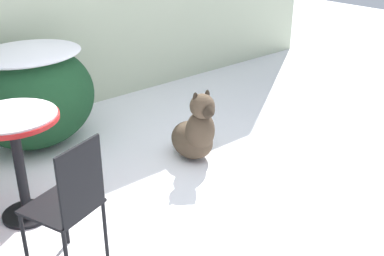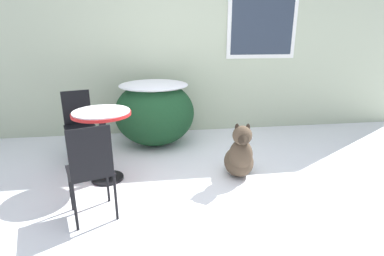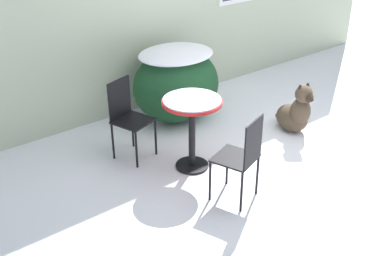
% 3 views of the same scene
% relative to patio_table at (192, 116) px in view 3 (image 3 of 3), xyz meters
% --- Properties ---
extents(ground_plane, '(16.00, 16.00, 0.00)m').
position_rel_patio_table_xyz_m(ground_plane, '(0.96, -0.57, -0.61)').
color(ground_plane, white).
extents(shrub_left, '(1.12, 0.94, 0.93)m').
position_rel_patio_table_xyz_m(shrub_left, '(0.56, 1.02, -0.11)').
color(shrub_left, '#194223').
rests_on(shrub_left, ground_plane).
extents(patio_table, '(0.61, 0.61, 0.79)m').
position_rel_patio_table_xyz_m(patio_table, '(0.00, 0.00, 0.00)').
color(patio_table, black).
rests_on(patio_table, ground_plane).
extents(patio_chair_near_table, '(0.46, 0.46, 0.88)m').
position_rel_patio_table_xyz_m(patio_chair_near_table, '(-0.38, 0.62, -0.12)').
color(patio_chair_near_table, black).
rests_on(patio_chair_near_table, ground_plane).
extents(patio_chair_far_side, '(0.47, 0.47, 0.88)m').
position_rel_patio_table_xyz_m(patio_chair_far_side, '(-0.01, -0.74, -0.12)').
color(patio_chair_far_side, black).
rests_on(patio_chair_far_side, ground_plane).
extents(dog, '(0.40, 0.64, 0.66)m').
position_rel_patio_table_xyz_m(dog, '(1.47, -0.14, -0.36)').
color(dog, '#4C3D2D').
rests_on(dog, ground_plane).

